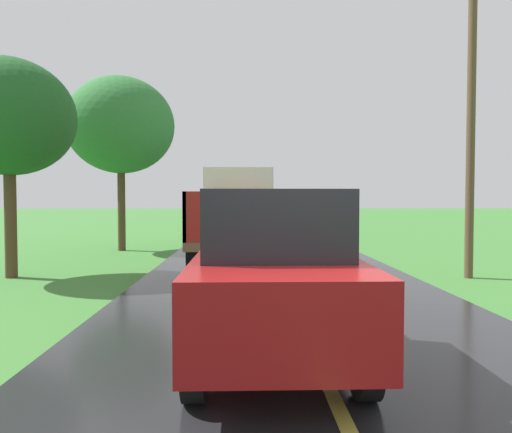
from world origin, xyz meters
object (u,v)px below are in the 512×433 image
Objects in this scene: roadside_tree_near_left at (9,118)px; banana_truck_near at (238,215)px; following_car at (272,271)px; roadside_tree_mid_right at (121,126)px; banana_truck_far at (239,208)px; utility_pole_roadside at (471,106)px.

banana_truck_near is at bearing 21.61° from roadside_tree_near_left.
roadside_tree_mid_right is at bearing 112.26° from following_car.
roadside_tree_mid_right reaches higher than banana_truck_far.
utility_pole_roadside is at bearing -32.30° from roadside_tree_mid_right.
following_car is (6.01, -6.00, -2.82)m from roadside_tree_near_left.
utility_pole_roadside is 1.44× the size of roadside_tree_near_left.
banana_truck_near is 1.00× the size of banana_truck_far.
roadside_tree_near_left is at bearing -158.39° from banana_truck_near.
roadside_tree_mid_right is at bearing 139.18° from banana_truck_near.
utility_pole_roadside is 1.18× the size of roadside_tree_mid_right.
roadside_tree_mid_right reaches higher than banana_truck_near.
roadside_tree_mid_right is (-4.41, 3.81, 3.21)m from banana_truck_near.
banana_truck_near is 0.90× the size of roadside_tree_mid_right.
banana_truck_near reaches higher than following_car.
banana_truck_near is 1.42× the size of following_car.
banana_truck_far is at bearing 60.75° from roadside_tree_mid_right.
utility_pole_roadside is 1.87× the size of following_car.
banana_truck_near is 6.76m from utility_pole_roadside.
roadside_tree_mid_right is 1.58× the size of following_car.
roadside_tree_near_left is 1.30× the size of following_car.
roadside_tree_mid_right is (1.10, 5.99, 0.78)m from roadside_tree_near_left.
following_car is at bearing -88.26° from banana_truck_far.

